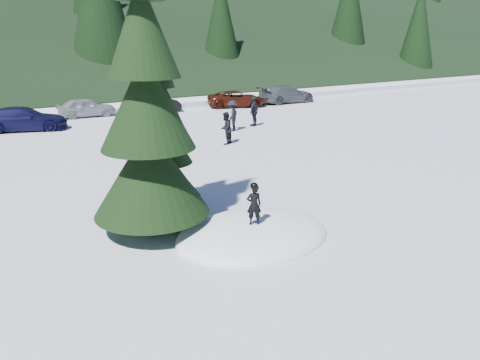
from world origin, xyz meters
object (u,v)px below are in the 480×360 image
adult_1 (254,111)px  car_3 (24,119)px  car_6 (237,99)px  car_7 (286,94)px  spruce_short (164,145)px  adult_0 (226,128)px  child_skier (254,205)px  spruce_tall (147,115)px  car_4 (86,107)px  adult_2 (232,116)px  car_5 (154,103)px

adult_1 → car_3: size_ratio=0.38×
car_6 → car_7: bearing=-74.0°
spruce_short → adult_0: bearing=48.2°
child_skier → spruce_tall: bearing=-23.1°
spruce_short → car_6: spruce_short is taller
car_6 → car_7: 4.58m
car_7 → car_3: bearing=94.0°
adult_1 → car_4: size_ratio=0.47×
adult_0 → car_6: size_ratio=0.37×
adult_1 → adult_2: size_ratio=1.02×
child_skier → car_3: bearing=-59.9°
car_5 → car_6: bearing=-84.4°
car_6 → adult_2: bearing=166.1°
adult_1 → car_4: 11.68m
child_skier → adult_2: bearing=-97.2°
adult_0 → adult_1: 5.09m
spruce_short → car_6: (13.29, 17.44, -1.49)m
adult_0 → car_4: bearing=-108.5°
child_skier → adult_1: bearing=-102.0°
adult_2 → car_5: size_ratio=0.47×
adult_1 → car_4: (-7.82, 8.68, -0.25)m
spruce_short → car_3: (-1.87, 16.13, -1.42)m
spruce_tall → car_4: (3.34, 20.35, -2.68)m
adult_2 → car_3: bearing=-73.8°
car_5 → car_7: 10.89m
car_5 → spruce_tall: bearing=172.9°
child_skier → car_7: 26.61m
adult_0 → car_4: size_ratio=0.43×
adult_2 → car_3: size_ratio=0.37×
spruce_short → car_4: spruce_short is taller
spruce_short → car_7: (17.86, 17.20, -1.41)m
spruce_tall → car_7: spruce_tall is taller
child_skier → spruce_short: bearing=-51.2°
spruce_short → adult_2: 12.80m
spruce_tall → car_3: size_ratio=1.84×
car_4 → car_3: bearing=126.4°
spruce_tall → car_3: (-0.87, 17.53, -2.64)m
car_5 → child_skier: bearing=179.7°
child_skier → adult_0: size_ratio=0.68×
child_skier → car_5: (5.98, 21.90, -0.42)m
spruce_tall → car_5: spruce_tall is taller
spruce_short → car_3: size_ratio=1.15×
child_skier → car_6: bearing=-98.8°
adult_1 → car_3: (-12.02, 5.86, -0.22)m
child_skier → car_7: child_skier is taller
child_skier → adult_2: (7.21, 13.13, -0.15)m
spruce_short → adult_1: spruce_short is taller
spruce_tall → spruce_short: (1.00, 1.40, -1.22)m
spruce_short → car_5: bearing=69.1°
spruce_short → car_5: size_ratio=1.44×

